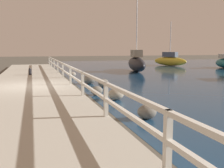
# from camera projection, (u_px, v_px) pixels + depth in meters

# --- Properties ---
(ground_plane) EXTENTS (120.00, 120.00, 0.00)m
(ground_plane) POSITION_uv_depth(u_px,v_px,m) (31.00, 91.00, 12.47)
(ground_plane) COLOR #4C473D
(dock_walkway) EXTENTS (4.01, 36.00, 0.26)m
(dock_walkway) POSITION_uv_depth(u_px,v_px,m) (31.00, 89.00, 12.45)
(dock_walkway) COLOR #B2AD9E
(dock_walkway) RESTS_ON ground
(railing) EXTENTS (0.10, 32.50, 0.90)m
(railing) POSITION_uv_depth(u_px,v_px,m) (70.00, 72.00, 12.90)
(railing) COLOR silver
(railing) RESTS_ON dock_walkway
(boulder_far_strip) EXTENTS (0.57, 0.51, 0.43)m
(boulder_far_strip) POSITION_uv_depth(u_px,v_px,m) (103.00, 83.00, 13.85)
(boulder_far_strip) COLOR #666056
(boulder_far_strip) RESTS_ON ground
(boulder_downstream) EXTENTS (0.46, 0.41, 0.34)m
(boulder_downstream) POSITION_uv_depth(u_px,v_px,m) (73.00, 74.00, 19.03)
(boulder_downstream) COLOR gray
(boulder_downstream) RESTS_ON ground
(boulder_mid_strip) EXTENTS (0.69, 0.62, 0.52)m
(boulder_mid_strip) POSITION_uv_depth(u_px,v_px,m) (89.00, 79.00, 15.11)
(boulder_mid_strip) COLOR #666056
(boulder_mid_strip) RESTS_ON ground
(boulder_near_dock) EXTENTS (0.55, 0.50, 0.41)m
(boulder_near_dock) POSITION_uv_depth(u_px,v_px,m) (147.00, 112.00, 7.53)
(boulder_near_dock) COLOR #666056
(boulder_near_dock) RESTS_ON ground
(boulder_upstream) EXTENTS (0.52, 0.47, 0.39)m
(boulder_upstream) POSITION_uv_depth(u_px,v_px,m) (97.00, 91.00, 11.43)
(boulder_upstream) COLOR #666056
(boulder_upstream) RESTS_ON ground
(boulder_water_edge) EXTENTS (0.62, 0.56, 0.47)m
(boulder_water_edge) POSITION_uv_depth(u_px,v_px,m) (116.00, 94.00, 10.33)
(boulder_water_edge) COLOR gray
(boulder_water_edge) RESTS_ON ground
(mooring_bollard) EXTENTS (0.19, 0.19, 0.47)m
(mooring_bollard) POSITION_uv_depth(u_px,v_px,m) (30.00, 71.00, 17.68)
(mooring_bollard) COLOR black
(mooring_bollard) RESTS_ON dock_walkway
(sailboat_yellow) EXTENTS (2.68, 4.58, 5.19)m
(sailboat_yellow) POSITION_uv_depth(u_px,v_px,m) (170.00, 60.00, 31.32)
(sailboat_yellow) COLOR gold
(sailboat_yellow) RESTS_ON water_surface
(sailboat_black) EXTENTS (2.30, 6.07, 7.48)m
(sailboat_black) POSITION_uv_depth(u_px,v_px,m) (136.00, 63.00, 23.39)
(sailboat_black) COLOR black
(sailboat_black) RESTS_ON water_surface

